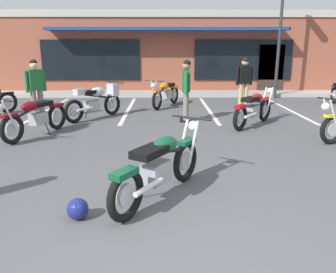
# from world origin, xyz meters

# --- Properties ---
(ground_plane) EXTENTS (80.00, 80.00, 0.00)m
(ground_plane) POSITION_xyz_m (0.00, 3.94, 0.00)
(ground_plane) COLOR #515154
(sidewalk_kerb) EXTENTS (22.00, 1.80, 0.14)m
(sidewalk_kerb) POSITION_xyz_m (0.00, 12.24, 0.07)
(sidewalk_kerb) COLOR #A8A59E
(sidewalk_kerb) RESTS_ON ground_plane
(brick_storefront_building) EXTENTS (16.48, 7.24, 3.51)m
(brick_storefront_building) POSITION_xyz_m (0.00, 15.74, 1.76)
(brick_storefront_building) COLOR brown
(brick_storefront_building) RESTS_ON ground_plane
(painted_stall_lines) EXTENTS (8.04, 4.80, 0.01)m
(painted_stall_lines) POSITION_xyz_m (0.00, 8.64, 0.00)
(painted_stall_lines) COLOR silver
(painted_stall_lines) RESTS_ON ground_plane
(motorcycle_foreground_classic) EXTENTS (1.37, 1.86, 0.98)m
(motorcycle_foreground_classic) POSITION_xyz_m (-0.20, 1.90, 0.46)
(motorcycle_foreground_classic) COLOR black
(motorcycle_foreground_classic) RESTS_ON ground_plane
(motorcycle_blue_standard) EXTENTS (1.47, 1.80, 0.98)m
(motorcycle_blue_standard) POSITION_xyz_m (-2.07, 7.27, 0.53)
(motorcycle_blue_standard) COLOR black
(motorcycle_blue_standard) RESTS_ON ground_plane
(motorcycle_green_cafe_racer) EXTENTS (1.55, 1.74, 0.98)m
(motorcycle_green_cafe_racer) POSITION_xyz_m (2.19, 6.26, 0.46)
(motorcycle_green_cafe_racer) COLOR black
(motorcycle_green_cafe_racer) RESTS_ON ground_plane
(motorcycle_orange_scrambler) EXTENTS (1.16, 1.97, 0.98)m
(motorcycle_orange_scrambler) POSITION_xyz_m (-0.09, 9.18, 0.46)
(motorcycle_orange_scrambler) COLOR black
(motorcycle_orange_scrambler) RESTS_ON ground_plane
(motorcycle_cream_vintage) EXTENTS (1.08, 2.00, 0.98)m
(motorcycle_cream_vintage) POSITION_xyz_m (-3.10, 5.23, 0.46)
(motorcycle_cream_vintage) COLOR black
(motorcycle_cream_vintage) RESTS_ON ground_plane
(person_in_black_shirt) EXTENTS (0.60, 0.36, 1.68)m
(person_in_black_shirt) POSITION_xyz_m (2.49, 8.76, 0.95)
(person_in_black_shirt) COLOR black
(person_in_black_shirt) RESTS_ON ground_plane
(person_by_back_row) EXTENTS (0.30, 0.61, 1.68)m
(person_by_back_row) POSITION_xyz_m (0.45, 6.77, 0.95)
(person_by_back_row) COLOR black
(person_by_back_row) RESTS_ON ground_plane
(person_near_building) EXTENTS (0.50, 0.49, 1.68)m
(person_near_building) POSITION_xyz_m (-3.72, 7.11, 0.95)
(person_near_building) COLOR black
(person_near_building) RESTS_ON ground_plane
(helmet_on_pavement) EXTENTS (0.26, 0.26, 0.26)m
(helmet_on_pavement) POSITION_xyz_m (-1.19, 1.32, 0.13)
(helmet_on_pavement) COLOR navy
(helmet_on_pavement) RESTS_ON ground_plane
(parking_lot_lamp_post) EXTENTS (0.24, 0.76, 4.99)m
(parking_lot_lamp_post) POSITION_xyz_m (4.33, 11.03, 3.23)
(parking_lot_lamp_post) COLOR #2D2D33
(parking_lot_lamp_post) RESTS_ON ground_plane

